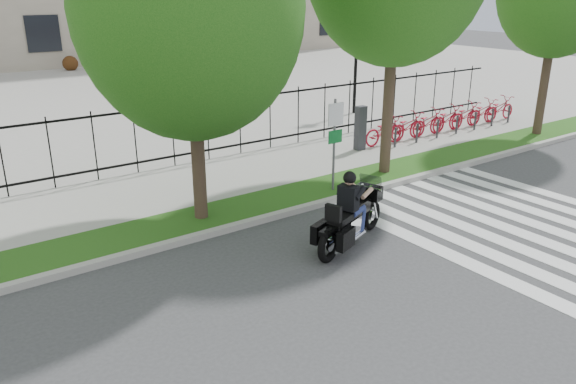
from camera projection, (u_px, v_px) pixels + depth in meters
ground at (385, 290)px, 10.57m from camera, size 120.00×120.00×0.00m
curb at (265, 218)px, 13.68m from camera, size 60.00×0.20×0.15m
grass_verge at (247, 208)px, 14.32m from camera, size 60.00×1.50×0.15m
sidewalk at (201, 182)px, 16.23m from camera, size 60.00×3.50×0.15m
plaza at (47, 95)px, 29.65m from camera, size 80.00×34.00×0.10m
crosswalk_stripes at (532, 230)px, 13.21m from camera, size 5.70×8.00×0.01m
iron_fence at (173, 134)px, 17.20m from camera, size 30.00×0.06×2.00m
lamp_post_right at (357, 42)px, 24.12m from camera, size 1.06×0.70×4.25m
street_tree_1 at (190, 7)px, 11.95m from camera, size 5.01×5.01×7.71m
bike_share_station at (446, 119)px, 21.53m from camera, size 8.91×0.87×1.50m
sign_pole_regulatory at (335, 133)px, 14.88m from camera, size 0.50×0.09×2.50m
motorcycle_rider at (351, 215)px, 12.23m from camera, size 2.61×1.34×2.10m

